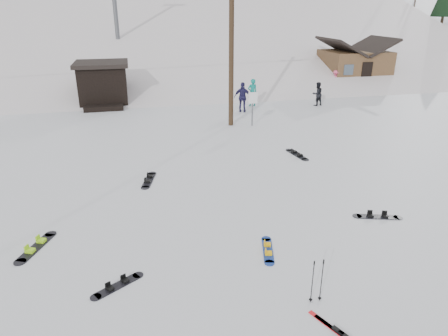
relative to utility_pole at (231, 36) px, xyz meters
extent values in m
plane|color=white|center=(-2.00, -14.00, -4.68)|extent=(200.00, 200.00, 0.00)
cube|color=silver|center=(-2.00, 41.00, -16.68)|extent=(60.00, 85.24, 65.97)
cube|color=white|center=(36.00, 36.00, -15.68)|extent=(45.66, 93.98, 54.59)
cylinder|color=#3A2819|center=(0.00, 0.00, -0.18)|extent=(0.26, 0.26, 9.00)
cylinder|color=#595B60|center=(1.10, -0.40, -3.78)|extent=(0.07, 0.07, 1.80)
cube|color=white|center=(1.10, -0.44, -3.13)|extent=(0.50, 0.04, 0.60)
cube|color=black|center=(-7.00, 7.00, -3.43)|extent=(3.00, 3.00, 2.50)
cube|color=black|center=(-7.00, 7.00, -2.06)|extent=(3.40, 3.40, 0.25)
cube|color=black|center=(-7.00, 5.20, -4.53)|extent=(2.40, 1.20, 0.30)
cube|color=brown|center=(13.00, 10.00, -3.33)|extent=(5.00, 4.00, 2.70)
cube|color=black|center=(11.65, 10.00, -1.63)|extent=(2.69, 4.40, 1.43)
cube|color=black|center=(14.35, 10.00, -1.63)|extent=(2.69, 4.40, 1.43)
cube|color=black|center=(13.00, 7.98, -3.58)|extent=(0.90, 0.06, 1.90)
cube|color=#173697|center=(-1.95, -12.11, -4.67)|extent=(0.53, 1.17, 0.02)
cylinder|color=#173697|center=(-1.81, -11.56, -4.67)|extent=(0.26, 0.26, 0.02)
cylinder|color=#173697|center=(-2.09, -12.66, -4.67)|extent=(0.26, 0.26, 0.02)
cube|color=#F8B40D|center=(-1.90, -11.91, -4.62)|extent=(0.22, 0.18, 0.07)
cube|color=#F8B40D|center=(-2.00, -12.31, -4.62)|extent=(0.22, 0.18, 0.07)
cube|color=black|center=(-1.45, -15.34, -4.63)|extent=(0.18, 0.28, 0.07)
cube|color=red|center=(-1.51, -15.20, -4.67)|extent=(0.70, 1.41, 0.02)
cube|color=black|center=(-1.51, -15.20, -4.63)|extent=(0.18, 0.28, 0.07)
cylinder|color=black|center=(-1.66, -14.21, -4.16)|extent=(0.02, 0.02, 1.04)
cylinder|color=black|center=(-1.66, -14.21, -4.63)|extent=(0.08, 0.08, 0.01)
cylinder|color=black|center=(-1.66, -14.21, -3.66)|extent=(0.03, 0.03, 0.10)
cylinder|color=black|center=(-1.45, -14.21, -4.16)|extent=(0.02, 0.02, 1.04)
cylinder|color=black|center=(-1.45, -14.21, -4.63)|extent=(0.08, 0.08, 0.01)
cylinder|color=black|center=(-1.45, -14.21, -3.66)|extent=(0.03, 0.03, 0.10)
cube|color=black|center=(-5.85, -12.72, -4.67)|extent=(1.09, 0.81, 0.02)
cylinder|color=black|center=(-5.38, -12.42, -4.67)|extent=(0.26, 0.26, 0.02)
cylinder|color=black|center=(-6.33, -13.02, -4.67)|extent=(0.26, 0.26, 0.02)
cube|color=black|center=(-5.68, -12.62, -4.62)|extent=(0.21, 0.23, 0.07)
cube|color=black|center=(-6.02, -12.83, -4.62)|extent=(0.21, 0.23, 0.07)
cube|color=black|center=(-4.82, -6.69, -4.67)|extent=(0.63, 1.37, 0.03)
cylinder|color=black|center=(-4.66, -6.04, -4.67)|extent=(0.31, 0.31, 0.03)
cylinder|color=black|center=(-4.98, -7.34, -4.67)|extent=(0.31, 0.31, 0.03)
cube|color=black|center=(-4.76, -6.45, -4.61)|extent=(0.25, 0.21, 0.09)
cube|color=black|center=(-4.88, -6.92, -4.61)|extent=(0.25, 0.21, 0.09)
cube|color=black|center=(-8.04, -10.57, -4.67)|extent=(0.83, 1.39, 0.03)
cylinder|color=black|center=(-7.78, -9.94, -4.67)|extent=(0.31, 0.31, 0.03)
cylinder|color=black|center=(-8.31, -11.21, -4.67)|extent=(0.31, 0.31, 0.03)
cube|color=#A0E81B|center=(-7.95, -10.35, -4.61)|extent=(0.27, 0.24, 0.09)
cube|color=#A0E81B|center=(-8.14, -10.80, -4.61)|extent=(0.27, 0.24, 0.09)
cube|color=black|center=(1.97, -11.13, -4.67)|extent=(1.26, 0.64, 0.03)
cylinder|color=black|center=(2.56, -11.31, -4.67)|extent=(0.28, 0.28, 0.03)
cylinder|color=black|center=(1.38, -10.94, -4.67)|extent=(0.28, 0.28, 0.03)
cube|color=black|center=(2.18, -11.19, -4.62)|extent=(0.21, 0.24, 0.08)
cube|color=black|center=(1.75, -11.06, -4.62)|extent=(0.21, 0.24, 0.08)
cube|color=black|center=(1.70, -5.32, -4.67)|extent=(0.53, 1.36, 0.03)
cylinder|color=black|center=(1.58, -4.67, -4.67)|extent=(0.31, 0.31, 0.03)
cylinder|color=black|center=(1.81, -5.98, -4.67)|extent=(0.31, 0.31, 0.03)
cube|color=black|center=(1.66, -5.08, -4.61)|extent=(0.24, 0.20, 0.09)
cube|color=black|center=(1.74, -5.56, -4.61)|extent=(0.24, 0.20, 0.09)
imported|color=#0C7D71|center=(2.45, 4.13, -3.80)|extent=(0.68, 0.49, 1.76)
imported|color=black|center=(6.63, 3.28, -3.92)|extent=(0.85, 0.73, 1.53)
imported|color=#ED5380|center=(10.50, 8.23, -3.95)|extent=(1.09, 0.91, 1.47)
imported|color=#211D49|center=(1.41, 2.68, -3.77)|extent=(1.16, 0.81, 1.83)
camera|label=1|loc=(-5.12, -20.70, 1.41)|focal=32.00mm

